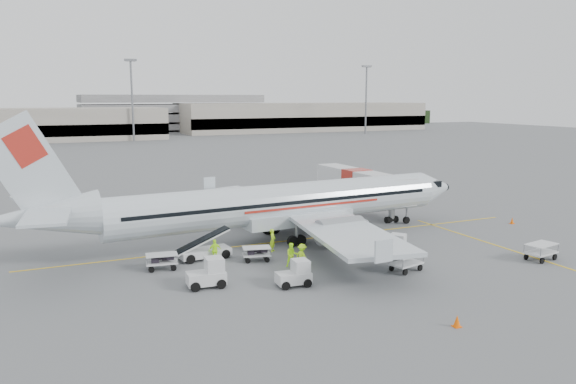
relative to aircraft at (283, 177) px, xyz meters
name	(u,v)px	position (x,y,z in m)	size (l,w,h in m)	color
ground	(298,240)	(1.10, -0.50, -5.41)	(360.00, 360.00, 0.00)	#56595B
stripe_lead	(298,240)	(1.10, -0.50, -5.41)	(44.00, 0.20, 0.01)	yellow
stripe_cross	(493,244)	(15.10, -8.50, -5.41)	(0.20, 20.00, 0.01)	yellow
terminal_east	(303,117)	(71.10, 144.50, -0.41)	(90.00, 26.00, 10.00)	gray
parking_garage	(171,112)	(26.10, 159.50, 1.59)	(62.00, 24.00, 14.00)	slate
treeline	(95,122)	(1.10, 174.50, -2.41)	(300.00, 3.00, 6.00)	black
mast_center	(132,101)	(6.10, 117.50, 5.59)	(3.20, 1.20, 22.00)	slate
mast_east	(366,100)	(81.10, 117.50, 5.59)	(3.20, 1.20, 22.00)	slate
aircraft	(283,177)	(0.00, 0.00, 0.00)	(39.25, 30.77, 10.82)	silver
jet_bridge	(357,190)	(11.90, 7.92, -3.17)	(3.20, 17.04, 4.47)	silver
belt_loader	(204,241)	(-7.64, -2.75, -4.03)	(5.10, 1.91, 2.76)	silver
tug_fore	(396,246)	(5.68, -8.22, -4.58)	(2.14, 1.23, 1.66)	silver
tug_mid	(293,273)	(-4.14, -11.07, -4.58)	(2.16, 1.24, 1.67)	silver
tug_aft	(206,273)	(-9.30, -9.01, -4.48)	(2.41, 1.38, 1.86)	silver
cart_loaded_a	(257,254)	(-4.30, -4.91, -4.88)	(2.03, 1.20, 1.06)	silver
cart_loaded_b	(162,262)	(-11.11, -4.17, -4.85)	(2.16, 1.28, 1.13)	silver
cart_empty_a	(406,263)	(4.30, -11.43, -4.81)	(2.30, 1.36, 1.20)	silver
cart_empty_b	(541,252)	(15.03, -13.29, -4.78)	(2.40, 1.42, 1.25)	silver
cone_nose	(512,220)	(22.42, -3.31, -5.10)	(0.39, 0.39, 0.63)	#FF5A01
cone_port	(278,205)	(5.19, 13.39, -5.13)	(0.35, 0.35, 0.57)	#FF5A01
cone_stbd	(457,321)	(0.98, -20.51, -5.07)	(0.41, 0.41, 0.67)	#FF5A01
crew_a	(273,240)	(-2.22, -2.98, -4.52)	(0.65, 0.43, 1.79)	#AAEA19
crew_b	(292,255)	(-2.53, -7.29, -4.54)	(0.84, 0.66, 1.73)	#AAEA19
crew_c	(302,256)	(-2.00, -7.87, -4.53)	(1.13, 0.65, 1.75)	#AAEA19
crew_d	(215,250)	(-7.12, -3.73, -4.59)	(0.96, 0.40, 1.65)	#AAEA19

